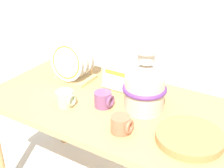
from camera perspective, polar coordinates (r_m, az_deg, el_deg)
display_table at (r=1.69m, az=0.00°, el=-5.96°), size 1.35×0.71×0.70m
ceramic_vase at (r=1.53m, az=6.02°, el=-0.15°), size 0.22×0.22×0.33m
dish_rack_round_plates at (r=1.85m, az=-7.07°, el=3.48°), size 0.22×0.19×0.25m
dish_rack_square_plates at (r=1.75m, az=2.35°, el=1.12°), size 0.21×0.18×0.22m
wicker_charger_stack at (r=1.40m, az=14.01°, el=-9.42°), size 0.30×0.30×0.04m
mug_sage_glaze at (r=1.62m, az=-8.51°, el=-2.63°), size 0.10×0.09×0.08m
mug_terracotta_glaze at (r=1.40m, az=1.74°, el=-7.40°), size 0.10×0.09×0.08m
mug_plum_glaze at (r=1.59m, az=-1.54°, el=-2.85°), size 0.10×0.09×0.08m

